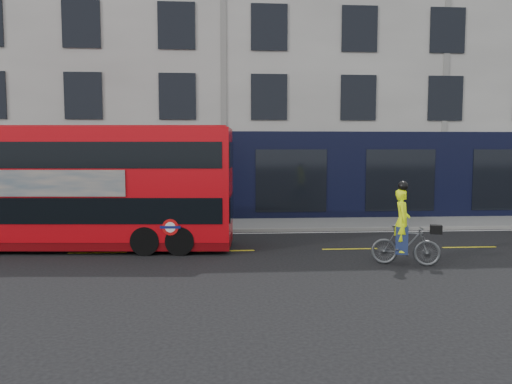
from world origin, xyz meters
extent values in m
plane|color=black|center=(0.00, 0.00, 0.00)|extent=(120.00, 120.00, 0.00)
cube|color=gray|center=(0.00, 6.50, 0.06)|extent=(60.00, 3.00, 0.12)
cube|color=gray|center=(0.00, 5.00, 0.07)|extent=(60.00, 0.12, 0.13)
cube|color=beige|center=(0.00, 13.00, 7.50)|extent=(50.00, 10.00, 15.00)
cube|color=black|center=(0.00, 7.98, 2.00)|extent=(50.00, 0.08, 4.00)
cube|color=silver|center=(0.00, 4.70, 0.00)|extent=(58.00, 0.10, 0.01)
cube|color=red|center=(-4.67, 2.20, 2.14)|extent=(9.85, 2.92, 3.49)
cube|color=#610307|center=(-4.67, 2.20, 0.26)|extent=(9.85, 2.88, 0.26)
cube|color=black|center=(-4.67, 2.20, 1.37)|extent=(9.47, 2.93, 0.79)
cube|color=black|center=(-4.67, 2.20, 3.05)|extent=(9.47, 2.93, 0.79)
cube|color=#A10B11|center=(-4.67, 2.20, 3.90)|extent=(9.65, 2.82, 0.07)
cube|color=black|center=(0.19, 1.84, 1.37)|extent=(0.19, 1.98, 0.79)
cube|color=black|center=(0.19, 1.84, 3.05)|extent=(0.19, 1.98, 0.79)
cube|color=tan|center=(-5.64, 1.14, 2.21)|extent=(5.29, 0.43, 0.79)
cylinder|color=red|center=(-1.68, 0.84, 0.88)|extent=(0.49, 0.06, 0.49)
cylinder|color=white|center=(-1.68, 0.83, 0.88)|extent=(0.32, 0.04, 0.32)
cube|color=#0C1459|center=(-1.68, 0.83, 0.88)|extent=(0.62, 0.07, 0.08)
cylinder|color=black|center=(-1.33, 1.95, 0.44)|extent=(1.05, 2.32, 0.88)
cylinder|color=black|center=(-2.38, 2.03, 0.44)|extent=(1.05, 2.32, 0.88)
imported|color=#4A4D4F|center=(4.96, -0.80, 0.56)|extent=(1.95, 1.08, 1.13)
imported|color=#DBFC0C|center=(4.86, -0.77, 1.25)|extent=(0.59, 0.73, 1.74)
cube|color=black|center=(5.71, -1.04, 1.04)|extent=(0.37, 0.32, 0.24)
cube|color=navy|center=(4.86, -0.77, 0.71)|extent=(0.44, 0.50, 0.76)
sphere|color=black|center=(4.86, -0.77, 2.21)|extent=(0.28, 0.28, 0.28)
camera|label=1|loc=(-0.17, -14.13, 3.24)|focal=35.00mm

